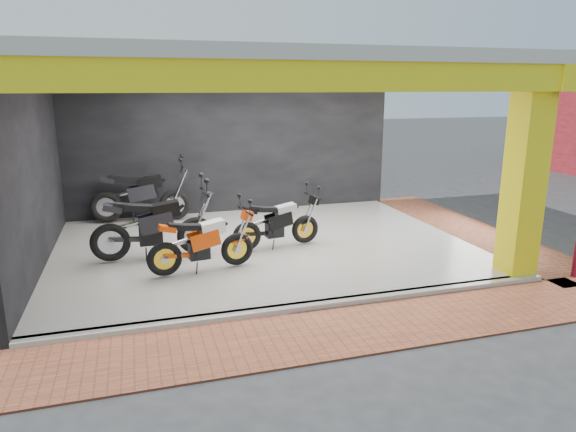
# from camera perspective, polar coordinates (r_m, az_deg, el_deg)

# --- Properties ---
(ground) EXTENTS (80.00, 80.00, 0.00)m
(ground) POSITION_cam_1_polar(r_m,az_deg,el_deg) (8.55, 0.52, -7.59)
(ground) COLOR #2D2D30
(ground) RESTS_ON ground
(showroom_floor) EXTENTS (8.00, 6.00, 0.10)m
(showroom_floor) POSITION_cam_1_polar(r_m,az_deg,el_deg) (10.35, -2.77, -3.39)
(showroom_floor) COLOR silver
(showroom_floor) RESTS_ON ground
(showroom_ceiling) EXTENTS (8.40, 6.40, 0.20)m
(showroom_ceiling) POSITION_cam_1_polar(r_m,az_deg,el_deg) (9.88, -3.03, 16.65)
(showroom_ceiling) COLOR beige
(showroom_ceiling) RESTS_ON corner_column
(back_wall) EXTENTS (8.20, 0.20, 3.50)m
(back_wall) POSITION_cam_1_polar(r_m,az_deg,el_deg) (12.98, -6.22, 7.81)
(back_wall) COLOR black
(back_wall) RESTS_ON ground
(left_wall) EXTENTS (0.20, 6.20, 3.50)m
(left_wall) POSITION_cam_1_polar(r_m,az_deg,el_deg) (9.84, -26.81, 4.35)
(left_wall) COLOR black
(left_wall) RESTS_ON ground
(corner_column) EXTENTS (0.50, 0.50, 3.50)m
(corner_column) POSITION_cam_1_polar(r_m,az_deg,el_deg) (9.28, 24.82, 4.06)
(corner_column) COLOR yellow
(corner_column) RESTS_ON ground
(header_beam_front) EXTENTS (8.40, 0.30, 0.40)m
(header_beam_front) POSITION_cam_1_polar(r_m,az_deg,el_deg) (6.99, 3.10, 15.22)
(header_beam_front) COLOR yellow
(header_beam_front) RESTS_ON corner_column
(header_beam_right) EXTENTS (0.30, 6.40, 0.40)m
(header_beam_right) POSITION_cam_1_polar(r_m,az_deg,el_deg) (11.50, 17.38, 14.20)
(header_beam_right) COLOR yellow
(header_beam_right) RESTS_ON corner_column
(floor_kerb) EXTENTS (8.00, 0.20, 0.10)m
(floor_kerb) POSITION_cam_1_polar(r_m,az_deg,el_deg) (7.64, 2.82, -9.95)
(floor_kerb) COLOR silver
(floor_kerb) RESTS_ON ground
(paver_front) EXTENTS (9.00, 1.40, 0.03)m
(paver_front) POSITION_cam_1_polar(r_m,az_deg,el_deg) (7.00, 5.00, -12.69)
(paver_front) COLOR brown
(paver_front) RESTS_ON ground
(paver_right) EXTENTS (1.40, 7.00, 0.03)m
(paver_right) POSITION_cam_1_polar(r_m,az_deg,el_deg) (12.37, 19.34, -1.42)
(paver_right) COLOR brown
(paver_right) RESTS_ON ground
(moto_hero) EXTENTS (2.03, 0.99, 1.19)m
(moto_hero) POSITION_cam_1_polar(r_m,az_deg,el_deg) (8.95, -5.73, -1.96)
(moto_hero) COLOR #F7460A
(moto_hero) RESTS_ON showroom_floor
(moto_row_a) EXTENTS (1.99, 0.96, 1.17)m
(moto_row_a) POSITION_cam_1_polar(r_m,az_deg,el_deg) (10.18, 1.92, 0.03)
(moto_row_a) COLOR black
(moto_row_a) RESTS_ON showroom_floor
(moto_row_b) EXTENTS (2.36, 0.92, 1.43)m
(moto_row_b) POSITION_cam_1_polar(r_m,az_deg,el_deg) (9.66, -10.29, -0.17)
(moto_row_b) COLOR black
(moto_row_b) RESTS_ON showroom_floor
(moto_row_d) EXTENTS (2.48, 1.16, 1.46)m
(moto_row_d) POSITION_cam_1_polar(r_m,az_deg,el_deg) (12.27, -12.53, 2.84)
(moto_row_d) COLOR black
(moto_row_d) RESTS_ON showroom_floor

